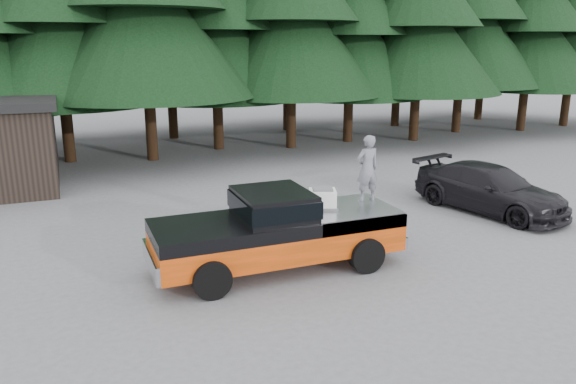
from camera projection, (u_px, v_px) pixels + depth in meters
name	position (u px, v px, depth m)	size (l,w,h in m)	color
ground	(296.00, 276.00, 12.96)	(120.00, 120.00, 0.00)	#525355
pickup_truck	(277.00, 242.00, 13.23)	(6.00, 2.04, 1.33)	#DF450C
truck_cab	(273.00, 203.00, 12.94)	(1.66, 1.90, 0.59)	black
air_compressor	(322.00, 199.00, 13.56)	(0.63, 0.53, 0.43)	white
man_on_bed	(367.00, 168.00, 14.00)	(0.61, 0.40, 1.68)	slate
parked_car	(490.00, 189.00, 17.73)	(2.04, 5.02, 1.46)	black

